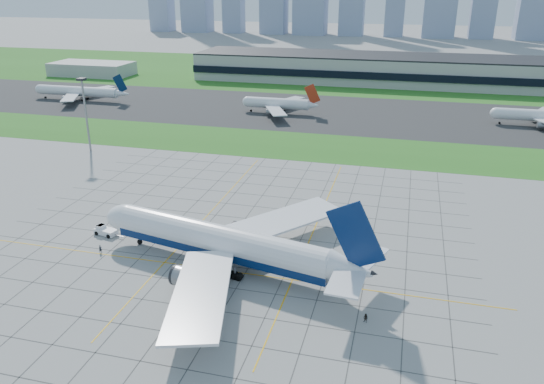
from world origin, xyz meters
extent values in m
plane|color=gray|center=(0.00, 0.00, 0.00)|extent=(1400.00, 1400.00, 0.00)
cube|color=#2A661D|center=(0.00, 90.00, 0.02)|extent=(700.00, 35.00, 0.04)
cube|color=#383838|center=(0.00, 145.00, 0.03)|extent=(700.00, 75.00, 0.04)
cube|color=#2A661D|center=(0.00, 255.00, 0.02)|extent=(700.00, 145.00, 0.04)
cube|color=#474744|center=(-48.00, 10.00, 0.01)|extent=(0.18, 130.00, 0.02)
cube|color=#474744|center=(-40.00, 10.00, 0.01)|extent=(0.18, 130.00, 0.02)
cube|color=#474744|center=(-32.00, 10.00, 0.01)|extent=(0.18, 130.00, 0.02)
cube|color=#474744|center=(-24.00, 10.00, 0.01)|extent=(0.18, 130.00, 0.02)
cube|color=#474744|center=(-16.00, 10.00, 0.01)|extent=(0.18, 130.00, 0.02)
cube|color=#474744|center=(-8.00, 10.00, 0.01)|extent=(0.18, 130.00, 0.02)
cube|color=#474744|center=(0.00, 10.00, 0.01)|extent=(0.18, 130.00, 0.02)
cube|color=#474744|center=(8.00, 10.00, 0.01)|extent=(0.18, 130.00, 0.02)
cube|color=#474744|center=(16.00, 10.00, 0.01)|extent=(0.18, 130.00, 0.02)
cube|color=#474744|center=(24.00, 10.00, 0.01)|extent=(0.18, 130.00, 0.02)
cube|color=#474744|center=(32.00, 10.00, 0.01)|extent=(0.18, 130.00, 0.02)
cube|color=#474744|center=(40.00, 10.00, 0.01)|extent=(0.18, 130.00, 0.02)
cube|color=#474744|center=(48.00, 10.00, 0.01)|extent=(0.18, 130.00, 0.02)
cube|color=#474744|center=(0.00, -32.00, 0.01)|extent=(110.00, 0.18, 0.02)
cube|color=#474744|center=(0.00, -24.00, 0.01)|extent=(110.00, 0.18, 0.02)
cube|color=#474744|center=(0.00, -16.00, 0.01)|extent=(110.00, 0.18, 0.02)
cube|color=#474744|center=(0.00, -8.00, 0.01)|extent=(110.00, 0.18, 0.02)
cube|color=#474744|center=(0.00, 0.00, 0.01)|extent=(110.00, 0.18, 0.02)
cube|color=#474744|center=(0.00, 8.00, 0.01)|extent=(110.00, 0.18, 0.02)
cube|color=#474744|center=(0.00, 16.00, 0.01)|extent=(110.00, 0.18, 0.02)
cube|color=#474744|center=(0.00, 24.00, 0.01)|extent=(110.00, 0.18, 0.02)
cube|color=#474744|center=(0.00, 32.00, 0.01)|extent=(110.00, 0.18, 0.02)
cube|color=#474744|center=(0.00, 40.00, 0.01)|extent=(110.00, 0.18, 0.02)
cube|color=#474744|center=(0.00, 48.00, 0.01)|extent=(110.00, 0.18, 0.02)
cube|color=#474744|center=(0.00, 56.00, 0.01)|extent=(110.00, 0.18, 0.02)
cube|color=#474744|center=(0.00, 64.00, 0.01)|extent=(110.00, 0.18, 0.02)
cube|color=#F0AD0C|center=(0.00, -2.00, 0.02)|extent=(120.00, 0.25, 0.03)
cube|color=#F0AD0C|center=(-10.00, 20.00, 0.02)|extent=(0.25, 100.00, 0.03)
cube|color=#F0AD0C|center=(18.00, 20.00, 0.02)|extent=(0.25, 100.00, 0.03)
cube|color=#B7B7B2|center=(40.00, 230.00, 7.50)|extent=(260.00, 42.00, 15.00)
cube|color=black|center=(40.00, 208.50, 7.00)|extent=(260.00, 1.00, 4.00)
cube|color=black|center=(40.00, 230.00, 15.40)|extent=(260.00, 42.00, 0.80)
cube|color=#B7B7B2|center=(-160.00, 210.00, 4.00)|extent=(50.00, 25.00, 8.00)
cylinder|color=gray|center=(-70.00, 65.00, 12.50)|extent=(0.70, 0.70, 25.00)
cube|color=black|center=(-70.00, 65.00, 25.20)|extent=(2.50, 2.50, 0.80)
cube|color=#8E9CBA|center=(-258.00, 520.00, 34.00)|extent=(24.00, 21.60, 68.00)
cube|color=#8E9CBA|center=(-78.00, 520.00, 37.00)|extent=(35.00, 31.50, 74.00)
cube|color=#8E9CBA|center=(103.00, 520.00, 31.00)|extent=(24.00, 21.60, 62.00)
cylinder|color=white|center=(2.20, -0.07, 5.96)|extent=(49.18, 16.40, 6.38)
cube|color=#071F4E|center=(2.20, -0.07, 3.93)|extent=(49.09, 15.98, 1.70)
ellipsoid|color=white|center=(-21.73, 5.01, 5.96)|extent=(11.31, 8.36, 6.38)
cube|color=black|center=(-24.02, 5.49, 6.49)|extent=(3.00, 3.81, 0.64)
cone|color=white|center=(29.76, -5.92, 6.27)|extent=(9.58, 7.70, 6.06)
cube|color=#071F4E|center=(30.28, -6.03, 13.40)|extent=(11.45, 2.93, 13.57)
cube|color=white|center=(11.97, 15.25, 4.89)|extent=(25.88, 29.37, 1.03)
cube|color=white|center=(4.90, -18.04, 4.89)|extent=(16.51, 31.21, 1.03)
cylinder|color=slate|center=(4.51, 10.85, 2.77)|extent=(7.60, 5.39, 4.04)
cylinder|color=slate|center=(-0.12, -11.00, 2.77)|extent=(7.60, 5.39, 4.04)
cylinder|color=gray|center=(-19.13, 4.45, 1.38)|extent=(0.45, 0.45, 2.77)
cylinder|color=black|center=(-19.13, 4.45, 0.58)|extent=(1.25, 0.76, 1.17)
cylinder|color=black|center=(8.10, 2.15, 0.69)|extent=(1.62, 1.54, 1.38)
cylinder|color=black|center=(6.69, -4.51, 0.69)|extent=(1.62, 1.54, 1.38)
cube|color=white|center=(-29.16, 6.86, 0.82)|extent=(5.87, 3.63, 1.27)
cube|color=white|center=(-30.59, 7.16, 1.73)|extent=(2.02, 2.30, 1.00)
cube|color=black|center=(-30.59, 7.16, 1.91)|extent=(1.80, 2.08, 0.64)
cube|color=gray|center=(-25.33, 6.05, 0.55)|extent=(2.71, 0.73, 0.16)
cylinder|color=black|center=(-30.70, 8.39, 0.50)|extent=(1.07, 0.65, 1.00)
cylinder|color=black|center=(-31.19, 6.08, 0.50)|extent=(1.07, 0.65, 1.00)
cylinder|color=black|center=(-27.13, 7.64, 0.50)|extent=(1.07, 0.65, 1.00)
cylinder|color=black|center=(-27.63, 5.32, 0.50)|extent=(1.07, 0.65, 1.00)
imported|color=black|center=(-25.53, -1.49, 0.91)|extent=(0.74, 0.79, 1.82)
imported|color=black|center=(33.51, -12.74, 0.89)|extent=(1.09, 1.03, 1.78)
cylinder|color=white|center=(-124.20, 140.05, 4.50)|extent=(43.59, 4.80, 4.80)
cube|color=#061D43|center=(-99.98, 140.05, 9.50)|extent=(7.46, 0.40, 9.15)
cube|color=white|center=(-121.17, 151.05, 3.70)|extent=(13.89, 20.66, 0.40)
cube|color=white|center=(-121.17, 129.05, 3.70)|extent=(13.89, 20.66, 0.40)
cylinder|color=black|center=(-120.57, 142.25, 0.50)|extent=(1.00, 1.00, 1.00)
cylinder|color=black|center=(-120.57, 137.85, 0.50)|extent=(1.00, 1.00, 1.00)
cylinder|color=white|center=(-20.11, 137.93, 4.50)|extent=(28.40, 4.80, 4.80)
cube|color=#A42812|center=(-4.33, 137.93, 9.50)|extent=(7.46, 0.40, 9.15)
cube|color=white|center=(-18.13, 148.93, 3.70)|extent=(13.89, 20.66, 0.40)
cube|color=white|center=(-18.13, 126.93, 3.70)|extent=(13.89, 20.66, 0.40)
cylinder|color=black|center=(-17.74, 140.13, 0.50)|extent=(1.00, 1.00, 1.00)
cylinder|color=black|center=(-17.74, 135.73, 0.50)|extent=(1.00, 1.00, 1.00)
cylinder|color=white|center=(91.28, 142.35, 4.50)|extent=(36.49, 4.80, 4.80)
cube|color=white|center=(93.82, 153.35, 3.70)|extent=(13.89, 20.66, 0.40)
camera|label=1|loc=(37.29, -92.39, 55.80)|focal=35.00mm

